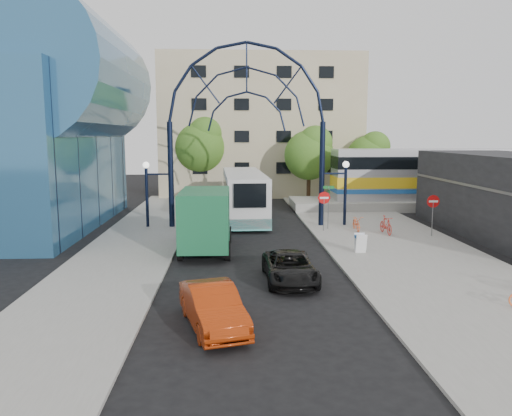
{
  "coord_description": "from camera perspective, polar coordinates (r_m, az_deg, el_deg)",
  "views": [
    {
      "loc": [
        -1.05,
        -18.91,
        6.15
      ],
      "look_at": [
        0.2,
        6.0,
        2.49
      ],
      "focal_mm": 35.0,
      "sensor_mm": 36.0,
      "label": 1
    }
  ],
  "objects": [
    {
      "name": "ground",
      "position": [
        19.91,
        0.3,
        -9.63
      ],
      "size": [
        120.0,
        120.0,
        0.0
      ],
      "primitive_type": "plane",
      "color": "black",
      "rests_on": "ground"
    },
    {
      "name": "sidewalk_east",
      "position": [
        25.37,
        18.22,
        -5.96
      ],
      "size": [
        8.0,
        56.0,
        0.12
      ],
      "primitive_type": "cube",
      "color": "gray",
      "rests_on": "ground"
    },
    {
      "name": "plaza_west",
      "position": [
        26.21,
        -14.85,
        -5.36
      ],
      "size": [
        5.0,
        50.0,
        0.12
      ],
      "primitive_type": "cube",
      "color": "gray",
      "rests_on": "ground"
    },
    {
      "name": "gateway_arch",
      "position": [
        33.01,
        -1.06,
        12.54
      ],
      "size": [
        13.64,
        0.44,
        12.1
      ],
      "color": "black",
      "rests_on": "ground"
    },
    {
      "name": "stop_sign",
      "position": [
        31.73,
        7.78,
        0.75
      ],
      "size": [
        0.8,
        0.07,
        2.5
      ],
      "color": "slate",
      "rests_on": "sidewalk_east"
    },
    {
      "name": "do_not_enter_sign",
      "position": [
        31.59,
        19.58,
        0.28
      ],
      "size": [
        0.76,
        0.07,
        2.48
      ],
      "color": "slate",
      "rests_on": "sidewalk_east"
    },
    {
      "name": "street_name_sign",
      "position": [
        32.37,
        8.29,
        1.14
      ],
      "size": [
        0.7,
        0.7,
        2.8
      ],
      "color": "slate",
      "rests_on": "sidewalk_east"
    },
    {
      "name": "sandwich_board",
      "position": [
        26.32,
        11.86,
        -3.68
      ],
      "size": [
        0.55,
        0.61,
        0.99
      ],
      "color": "white",
      "rests_on": "sidewalk_east"
    },
    {
      "name": "transit_hall",
      "position": [
        36.79,
        -25.96,
        8.38
      ],
      "size": [
        16.5,
        18.0,
        14.5
      ],
      "color": "#2B5C85",
      "rests_on": "ground"
    },
    {
      "name": "apartment_block",
      "position": [
        53.97,
        0.38,
        9.26
      ],
      "size": [
        20.0,
        12.1,
        14.0
      ],
      "color": "tan",
      "rests_on": "ground"
    },
    {
      "name": "train_platform",
      "position": [
        46.36,
        24.16,
        0.5
      ],
      "size": [
        32.0,
        5.0,
        0.8
      ],
      "primitive_type": "cube",
      "color": "gray",
      "rests_on": "ground"
    },
    {
      "name": "train_car",
      "position": [
        46.12,
        24.35,
        3.58
      ],
      "size": [
        25.1,
        3.05,
        4.2
      ],
      "color": "#B7B7BC",
      "rests_on": "train_platform"
    },
    {
      "name": "tree_north_a",
      "position": [
        45.43,
        6.26,
        6.36
      ],
      "size": [
        4.48,
        4.48,
        7.0
      ],
      "color": "#382314",
      "rests_on": "ground"
    },
    {
      "name": "tree_north_b",
      "position": [
        48.92,
        -6.23,
        7.27
      ],
      "size": [
        5.12,
        5.12,
        8.0
      ],
      "color": "#382314",
      "rests_on": "ground"
    },
    {
      "name": "tree_north_c",
      "position": [
        48.69,
        12.9,
        5.94
      ],
      "size": [
        4.16,
        4.16,
        6.5
      ],
      "color": "#382314",
      "rests_on": "ground"
    },
    {
      "name": "city_bus",
      "position": [
        36.93,
        -1.41,
        1.57
      ],
      "size": [
        3.3,
        12.54,
        3.42
      ],
      "rotation": [
        0.0,
        0.0,
        0.04
      ],
      "color": "silver",
      "rests_on": "ground"
    },
    {
      "name": "green_truck",
      "position": [
        26.58,
        -5.71,
        -1.39
      ],
      "size": [
        2.64,
        6.66,
        3.34
      ],
      "rotation": [
        0.0,
        0.0,
        -0.01
      ],
      "color": "black",
      "rests_on": "ground"
    },
    {
      "name": "black_suv",
      "position": [
        21.17,
        3.89,
        -6.79
      ],
      "size": [
        2.17,
        4.53,
        1.25
      ],
      "primitive_type": "imported",
      "rotation": [
        0.0,
        0.0,
        0.02
      ],
      "color": "black",
      "rests_on": "ground"
    },
    {
      "name": "red_sedan",
      "position": [
        16.34,
        -4.95,
        -11.17
      ],
      "size": [
        2.55,
        4.47,
        1.39
      ],
      "primitive_type": "imported",
      "rotation": [
        0.0,
        0.0,
        0.27
      ],
      "color": "#9B2B09",
      "rests_on": "ground"
    },
    {
      "name": "bike_near_a",
      "position": [
        32.35,
        11.41,
        -1.7
      ],
      "size": [
        0.68,
        1.81,
        0.94
      ],
      "primitive_type": "imported",
      "rotation": [
        0.0,
        0.0,
        -0.03
      ],
      "color": "orange",
      "rests_on": "sidewalk_east"
    },
    {
      "name": "bike_near_b",
      "position": [
        31.64,
        14.62,
        -1.89
      ],
      "size": [
        0.67,
        1.87,
        1.1
      ],
      "primitive_type": "imported",
      "rotation": [
        0.0,
        0.0,
        0.09
      ],
      "color": "red",
      "rests_on": "sidewalk_east"
    }
  ]
}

